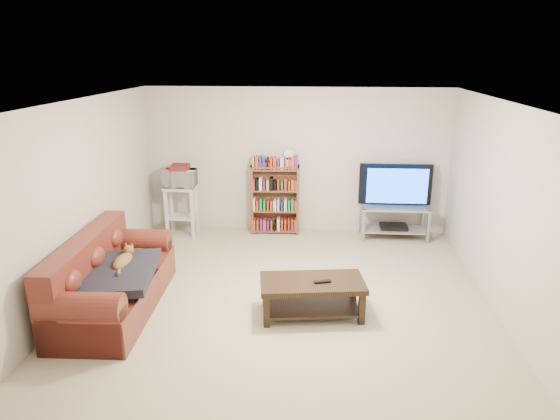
# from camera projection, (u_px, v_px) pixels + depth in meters

# --- Properties ---
(floor) EXTENTS (5.00, 5.00, 0.00)m
(floor) POSITION_uv_depth(u_px,v_px,m) (285.00, 295.00, 6.29)
(floor) COLOR #C2B590
(floor) RESTS_ON ground
(ceiling) EXTENTS (5.00, 5.00, 0.00)m
(ceiling) POSITION_uv_depth(u_px,v_px,m) (286.00, 102.00, 5.56)
(ceiling) COLOR white
(ceiling) RESTS_ON ground
(wall_back) EXTENTS (5.00, 0.00, 5.00)m
(wall_back) POSITION_uv_depth(u_px,v_px,m) (297.00, 161.00, 8.30)
(wall_back) COLOR beige
(wall_back) RESTS_ON ground
(wall_front) EXTENTS (5.00, 0.00, 5.00)m
(wall_front) POSITION_uv_depth(u_px,v_px,m) (259.00, 306.00, 3.55)
(wall_front) COLOR beige
(wall_front) RESTS_ON ground
(wall_left) EXTENTS (0.00, 5.00, 5.00)m
(wall_left) POSITION_uv_depth(u_px,v_px,m) (83.00, 199.00, 6.12)
(wall_left) COLOR beige
(wall_left) RESTS_ON ground
(wall_right) EXTENTS (0.00, 5.00, 5.00)m
(wall_right) POSITION_uv_depth(u_px,v_px,m) (502.00, 210.00, 5.72)
(wall_right) COLOR beige
(wall_right) RESTS_ON ground
(sofa) EXTENTS (0.99, 2.12, 0.89)m
(sofa) POSITION_uv_depth(u_px,v_px,m) (108.00, 284.00, 5.88)
(sofa) COLOR maroon
(sofa) RESTS_ON floor
(blanket) EXTENTS (0.93, 1.14, 0.18)m
(blanket) POSITION_uv_depth(u_px,v_px,m) (118.00, 273.00, 5.67)
(blanket) COLOR black
(blanket) RESTS_ON sofa
(cat) EXTENTS (0.25, 0.58, 0.17)m
(cat) POSITION_uv_depth(u_px,v_px,m) (123.00, 261.00, 5.83)
(cat) COLOR brown
(cat) RESTS_ON sofa
(coffee_table) EXTENTS (1.26, 0.76, 0.43)m
(coffee_table) POSITION_uv_depth(u_px,v_px,m) (312.00, 291.00, 5.74)
(coffee_table) COLOR black
(coffee_table) RESTS_ON floor
(remote) EXTENTS (0.20, 0.11, 0.02)m
(remote) POSITION_uv_depth(u_px,v_px,m) (322.00, 282.00, 5.65)
(remote) COLOR black
(remote) RESTS_ON coffee_table
(tv_stand) EXTENTS (1.09, 0.50, 0.54)m
(tv_stand) POSITION_uv_depth(u_px,v_px,m) (394.00, 216.00, 8.14)
(tv_stand) COLOR #999EA3
(tv_stand) RESTS_ON floor
(television) EXTENTS (1.17, 0.17, 0.67)m
(television) POSITION_uv_depth(u_px,v_px,m) (396.00, 186.00, 7.98)
(television) COLOR black
(television) RESTS_ON tv_stand
(dvd_player) EXTENTS (0.44, 0.31, 0.06)m
(dvd_player) POSITION_uv_depth(u_px,v_px,m) (393.00, 227.00, 8.19)
(dvd_player) COLOR black
(dvd_player) RESTS_ON tv_stand
(bookshelf) EXTENTS (0.81, 0.29, 1.16)m
(bookshelf) POSITION_uv_depth(u_px,v_px,m) (275.00, 198.00, 8.31)
(bookshelf) COLOR brown
(bookshelf) RESTS_ON floor
(shelf_clutter) EXTENTS (0.59, 0.20, 0.28)m
(shelf_clutter) POSITION_uv_depth(u_px,v_px,m) (281.00, 159.00, 8.12)
(shelf_clutter) COLOR silver
(shelf_clutter) RESTS_ON bookshelf
(microwave_stand) EXTENTS (0.51, 0.37, 0.82)m
(microwave_stand) POSITION_uv_depth(u_px,v_px,m) (181.00, 204.00, 8.26)
(microwave_stand) COLOR silver
(microwave_stand) RESTS_ON floor
(microwave) EXTENTS (0.51, 0.34, 0.28)m
(microwave) POSITION_uv_depth(u_px,v_px,m) (180.00, 178.00, 8.13)
(microwave) COLOR silver
(microwave) RESTS_ON microwave_stand
(game_boxes) EXTENTS (0.30, 0.26, 0.05)m
(game_boxes) POSITION_uv_depth(u_px,v_px,m) (179.00, 168.00, 8.08)
(game_boxes) COLOR maroon
(game_boxes) RESTS_ON microwave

